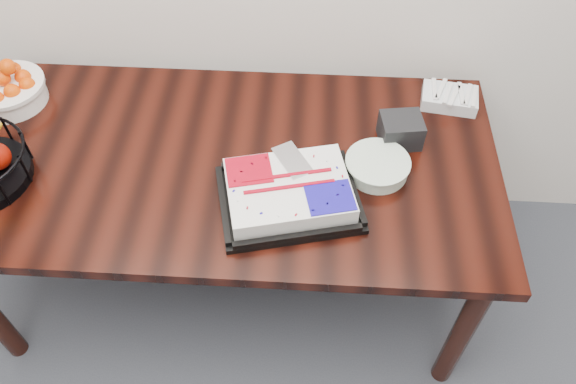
# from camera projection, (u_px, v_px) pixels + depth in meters

# --- Properties ---
(table) EXTENTS (1.80, 0.90, 0.75)m
(table) POSITION_uv_depth(u_px,v_px,m) (224.00, 176.00, 1.89)
(table) COLOR black
(table) RESTS_ON ground
(cake_tray) EXTENTS (0.48, 0.41, 0.09)m
(cake_tray) POSITION_uv_depth(u_px,v_px,m) (289.00, 193.00, 1.68)
(cake_tray) COLOR black
(cake_tray) RESTS_ON table
(tangerine_bowl) EXTENTS (0.26, 0.26, 0.17)m
(tangerine_bowl) POSITION_uv_depth(u_px,v_px,m) (6.00, 86.00, 1.95)
(tangerine_bowl) COLOR white
(tangerine_bowl) RESTS_ON table
(plate_stack) EXTENTS (0.21, 0.21, 0.05)m
(plate_stack) POSITION_uv_depth(u_px,v_px,m) (377.00, 166.00, 1.77)
(plate_stack) COLOR white
(plate_stack) RESTS_ON table
(fork_bag) EXTENTS (0.21, 0.15, 0.06)m
(fork_bag) POSITION_uv_depth(u_px,v_px,m) (449.00, 98.00, 1.98)
(fork_bag) COLOR silver
(fork_bag) RESTS_ON table
(napkin_box) EXTENTS (0.15, 0.13, 0.10)m
(napkin_box) POSITION_uv_depth(u_px,v_px,m) (401.00, 130.00, 1.84)
(napkin_box) COLOR black
(napkin_box) RESTS_ON table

